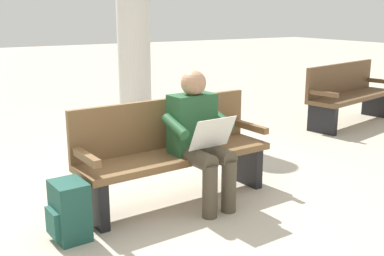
{
  "coord_description": "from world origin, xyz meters",
  "views": [
    {
      "loc": [
        1.92,
        3.48,
        1.67
      ],
      "look_at": [
        -0.07,
        0.15,
        0.7
      ],
      "focal_mm": 44.05,
      "sensor_mm": 36.0,
      "label": 1
    }
  ],
  "objects_px": {
    "bench_near": "(173,150)",
    "bench_far": "(348,93)",
    "support_pillar": "(133,2)",
    "person_seated": "(200,135)",
    "backpack": "(69,211)"
  },
  "relations": [
    {
      "from": "person_seated",
      "to": "bench_far",
      "type": "distance_m",
      "value": 3.84
    },
    {
      "from": "backpack",
      "to": "support_pillar",
      "type": "distance_m",
      "value": 4.18
    },
    {
      "from": "backpack",
      "to": "bench_far",
      "type": "xyz_separation_m",
      "value": [
        -4.73,
        -1.55,
        0.24
      ]
    },
    {
      "from": "bench_near",
      "to": "bench_far",
      "type": "relative_size",
      "value": 0.98
    },
    {
      "from": "bench_near",
      "to": "bench_far",
      "type": "bearing_deg",
      "value": -165.38
    },
    {
      "from": "support_pillar",
      "to": "bench_far",
      "type": "bearing_deg",
      "value": 147.01
    },
    {
      "from": "bench_far",
      "to": "support_pillar",
      "type": "xyz_separation_m",
      "value": [
        2.71,
        -1.76,
        1.33
      ]
    },
    {
      "from": "bench_near",
      "to": "bench_far",
      "type": "height_order",
      "value": "same"
    },
    {
      "from": "bench_far",
      "to": "support_pillar",
      "type": "height_order",
      "value": "support_pillar"
    },
    {
      "from": "person_seated",
      "to": "support_pillar",
      "type": "xyz_separation_m",
      "value": [
        -0.84,
        -3.23,
        1.16
      ]
    },
    {
      "from": "backpack",
      "to": "bench_far",
      "type": "bearing_deg",
      "value": -161.91
    },
    {
      "from": "bench_near",
      "to": "backpack",
      "type": "xyz_separation_m",
      "value": [
        1.04,
        0.3,
        -0.24
      ]
    },
    {
      "from": "support_pillar",
      "to": "bench_near",
      "type": "bearing_deg",
      "value": 71.83
    },
    {
      "from": "backpack",
      "to": "support_pillar",
      "type": "height_order",
      "value": "support_pillar"
    },
    {
      "from": "bench_far",
      "to": "support_pillar",
      "type": "distance_m",
      "value": 3.49
    }
  ]
}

